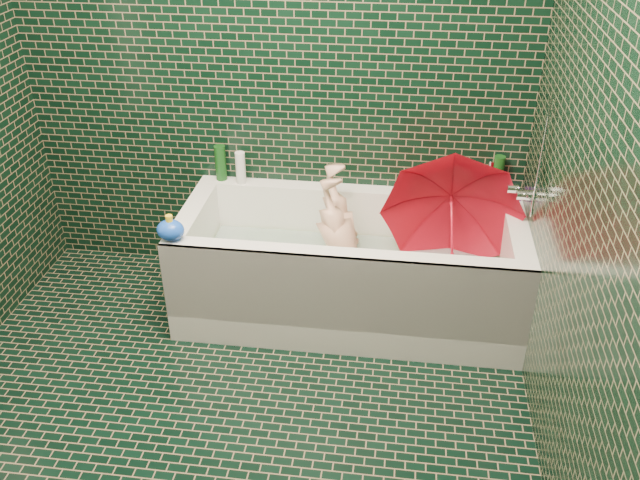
# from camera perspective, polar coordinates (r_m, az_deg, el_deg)

# --- Properties ---
(floor) EXTENTS (2.80, 2.80, 0.00)m
(floor) POSITION_cam_1_polar(r_m,az_deg,el_deg) (2.92, -8.85, -17.05)
(floor) COLOR black
(floor) RESTS_ON ground
(wall_back) EXTENTS (2.80, 0.00, 2.80)m
(wall_back) POSITION_cam_1_polar(r_m,az_deg,el_deg) (3.44, -4.22, 15.68)
(wall_back) COLOR black
(wall_back) RESTS_ON floor
(wall_right) EXTENTS (0.00, 2.80, 2.80)m
(wall_right) POSITION_cam_1_polar(r_m,az_deg,el_deg) (2.15, 23.60, 3.42)
(wall_right) COLOR black
(wall_right) RESTS_ON floor
(bathtub) EXTENTS (1.70, 0.75, 0.55)m
(bathtub) POSITION_cam_1_polar(r_m,az_deg,el_deg) (3.46, 2.49, -3.17)
(bathtub) COLOR white
(bathtub) RESTS_ON floor
(bath_mat) EXTENTS (1.35, 0.47, 0.01)m
(bath_mat) POSITION_cam_1_polar(r_m,az_deg,el_deg) (3.51, 2.50, -3.76)
(bath_mat) COLOR green
(bath_mat) RESTS_ON bathtub
(water) EXTENTS (1.48, 0.53, 0.00)m
(water) POSITION_cam_1_polar(r_m,az_deg,el_deg) (3.43, 2.55, -1.78)
(water) COLOR silver
(water) RESTS_ON bathtub
(faucet) EXTENTS (0.18, 0.19, 0.55)m
(faucet) POSITION_cam_1_polar(r_m,az_deg,el_deg) (3.23, 17.28, 4.24)
(faucet) COLOR silver
(faucet) RESTS_ON wall_right
(child) EXTENTS (0.96, 0.40, 0.37)m
(child) POSITION_cam_1_polar(r_m,az_deg,el_deg) (3.46, 2.14, -1.23)
(child) COLOR #E0A98C
(child) RESTS_ON bathtub
(umbrella) EXTENTS (0.85, 0.77, 0.89)m
(umbrella) POSITION_cam_1_polar(r_m,az_deg,el_deg) (3.29, 11.04, 1.07)
(umbrella) COLOR red
(umbrella) RESTS_ON bathtub
(soap_bottle_a) EXTENTS (0.12, 0.12, 0.24)m
(soap_bottle_a) POSITION_cam_1_polar(r_m,az_deg,el_deg) (3.63, 15.11, 3.65)
(soap_bottle_a) COLOR white
(soap_bottle_a) RESTS_ON bathtub
(soap_bottle_b) EXTENTS (0.09, 0.09, 0.19)m
(soap_bottle_b) POSITION_cam_1_polar(r_m,az_deg,el_deg) (3.59, 15.92, 3.19)
(soap_bottle_b) COLOR #551F77
(soap_bottle_b) RESTS_ON bathtub
(soap_bottle_c) EXTENTS (0.17, 0.17, 0.17)m
(soap_bottle_c) POSITION_cam_1_polar(r_m,az_deg,el_deg) (3.56, 13.06, 3.40)
(soap_bottle_c) COLOR #124014
(soap_bottle_c) RESTS_ON bathtub
(bottle_right_tall) EXTENTS (0.07, 0.07, 0.22)m
(bottle_right_tall) POSITION_cam_1_polar(r_m,az_deg,el_deg) (3.56, 14.70, 5.16)
(bottle_right_tall) COLOR #124014
(bottle_right_tall) RESTS_ON bathtub
(bottle_right_pump) EXTENTS (0.06, 0.06, 0.19)m
(bottle_right_pump) POSITION_cam_1_polar(r_m,az_deg,el_deg) (3.58, 14.24, 5.10)
(bottle_right_pump) COLOR silver
(bottle_right_pump) RESTS_ON bathtub
(bottle_left_tall) EXTENTS (0.07, 0.07, 0.19)m
(bottle_left_tall) POSITION_cam_1_polar(r_m,az_deg,el_deg) (3.68, -8.37, 6.46)
(bottle_left_tall) COLOR #124014
(bottle_left_tall) RESTS_ON bathtub
(bottle_left_short) EXTENTS (0.07, 0.07, 0.18)m
(bottle_left_short) POSITION_cam_1_polar(r_m,az_deg,el_deg) (3.62, -6.70, 6.05)
(bottle_left_short) COLOR white
(bottle_left_short) RESTS_ON bathtub
(rubber_duck) EXTENTS (0.11, 0.09, 0.09)m
(rubber_duck) POSITION_cam_1_polar(r_m,az_deg,el_deg) (3.56, 10.94, 4.32)
(rubber_duck) COLOR yellow
(rubber_duck) RESTS_ON bathtub
(bath_toy) EXTENTS (0.14, 0.12, 0.13)m
(bath_toy) POSITION_cam_1_polar(r_m,az_deg,el_deg) (3.16, -12.48, 0.85)
(bath_toy) COLOR blue
(bath_toy) RESTS_ON bathtub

